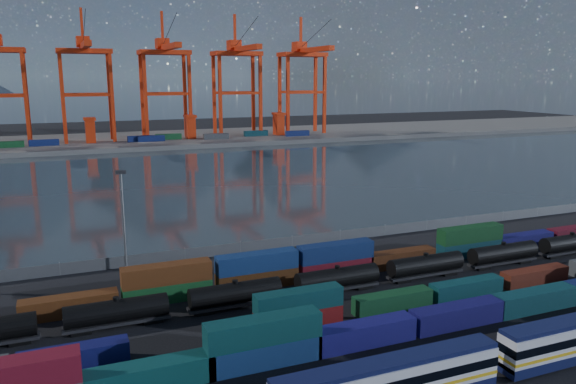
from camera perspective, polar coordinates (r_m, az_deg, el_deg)
name	(u,v)px	position (r m, az deg, el deg)	size (l,w,h in m)	color
ground	(369,302)	(80.97, 8.27, -10.97)	(700.00, 700.00, 0.00)	black
harbor_water	(196,178)	(176.11, -9.35, 1.39)	(700.00, 700.00, 0.00)	#2A363D
far_quay	(145,140)	(278.32, -14.33, 5.13)	(700.00, 70.00, 2.00)	#514F4C
distant_mountains	(87,4)	(1677.79, -19.73, 17.51)	(2470.00, 1100.00, 520.00)	#1E2630
container_row_south	(412,319)	(71.45, 12.50, -12.45)	(140.88, 2.62, 5.59)	#46494C
container_row_mid	(473,286)	(85.98, 18.31, -9.04)	(140.69, 2.32, 4.95)	#3D4041
container_row_north	(349,261)	(90.60, 6.25, -7.00)	(141.49, 2.52, 5.37)	navy
tanker_string	(337,279)	(83.13, 5.02, -8.78)	(106.10, 2.81, 4.03)	black
waterfront_fence	(292,242)	(104.22, 0.42, -5.06)	(160.12, 0.12, 2.20)	#595B5E
yard_light_mast	(123,216)	(92.97, -16.39, -2.31)	(1.60, 0.40, 16.60)	slate
gantry_cranes	(126,63)	(269.26, -16.13, 12.51)	(198.22, 44.58, 60.37)	red
quay_containers	(124,139)	(262.38, -16.28, 5.15)	(172.58, 10.99, 2.60)	navy
straddle_carriers	(142,128)	(267.46, -14.62, 6.33)	(140.00, 7.00, 11.10)	red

